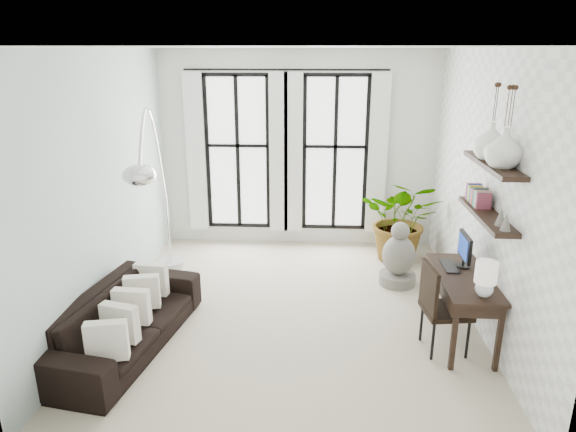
# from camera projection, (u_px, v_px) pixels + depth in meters

# --- Properties ---
(floor) EXTENTS (5.00, 5.00, 0.00)m
(floor) POSITION_uv_depth(u_px,v_px,m) (291.00, 311.00, 6.53)
(floor) COLOR beige
(floor) RESTS_ON ground
(ceiling) EXTENTS (5.00, 5.00, 0.00)m
(ceiling) POSITION_uv_depth(u_px,v_px,m) (291.00, 47.00, 5.54)
(ceiling) COLOR white
(ceiling) RESTS_ON wall_back
(wall_left) EXTENTS (0.00, 5.00, 5.00)m
(wall_left) POSITION_uv_depth(u_px,v_px,m) (104.00, 187.00, 6.15)
(wall_left) COLOR silver
(wall_left) RESTS_ON floor
(wall_right) EXTENTS (0.00, 5.00, 5.00)m
(wall_right) POSITION_uv_depth(u_px,v_px,m) (485.00, 193.00, 5.92)
(wall_right) COLOR white
(wall_right) RESTS_ON floor
(wall_back) EXTENTS (4.50, 0.00, 4.50)m
(wall_back) POSITION_uv_depth(u_px,v_px,m) (298.00, 150.00, 8.41)
(wall_back) COLOR white
(wall_back) RESTS_ON floor
(windows) EXTENTS (3.26, 0.13, 2.65)m
(windows) POSITION_uv_depth(u_px,v_px,m) (286.00, 153.00, 8.36)
(windows) COLOR white
(windows) RESTS_ON wall_back
(wall_shelves) EXTENTS (0.25, 1.30, 0.60)m
(wall_shelves) POSITION_uv_depth(u_px,v_px,m) (488.00, 194.00, 5.41)
(wall_shelves) COLOR black
(wall_shelves) RESTS_ON wall_right
(sofa) EXTENTS (1.26, 2.37, 0.66)m
(sofa) POSITION_uv_depth(u_px,v_px,m) (124.00, 320.00, 5.67)
(sofa) COLOR black
(sofa) RESTS_ON floor
(throw_pillows) EXTENTS (0.40, 1.52, 0.40)m
(throw_pillows) POSITION_uv_depth(u_px,v_px,m) (132.00, 306.00, 5.61)
(throw_pillows) COLOR silver
(throw_pillows) RESTS_ON sofa
(plant) EXTENTS (1.46, 1.35, 1.33)m
(plant) POSITION_uv_depth(u_px,v_px,m) (402.00, 220.00, 7.94)
(plant) COLOR #2D7228
(plant) RESTS_ON floor
(desk) EXTENTS (0.56, 1.33, 1.18)m
(desk) POSITION_uv_depth(u_px,v_px,m) (464.00, 283.00, 5.64)
(desk) COLOR black
(desk) RESTS_ON floor
(desk_chair) EXTENTS (0.53, 0.53, 1.00)m
(desk_chair) POSITION_uv_depth(u_px,v_px,m) (439.00, 303.00, 5.53)
(desk_chair) COLOR black
(desk_chair) RESTS_ON floor
(arc_lamp) EXTENTS (0.76, 2.49, 2.55)m
(arc_lamp) POSITION_uv_depth(u_px,v_px,m) (152.00, 153.00, 6.20)
(arc_lamp) COLOR silver
(arc_lamp) RESTS_ON floor
(buddha) EXTENTS (0.51, 0.51, 0.92)m
(buddha) POSITION_uv_depth(u_px,v_px,m) (398.00, 258.00, 7.19)
(buddha) COLOR slate
(buddha) RESTS_ON floor
(vase_a) EXTENTS (0.37, 0.37, 0.38)m
(vase_a) POSITION_uv_depth(u_px,v_px,m) (504.00, 148.00, 4.97)
(vase_a) COLOR white
(vase_a) RESTS_ON shelf_upper
(vase_b) EXTENTS (0.37, 0.37, 0.38)m
(vase_b) POSITION_uv_depth(u_px,v_px,m) (491.00, 141.00, 5.35)
(vase_b) COLOR white
(vase_b) RESTS_ON shelf_upper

